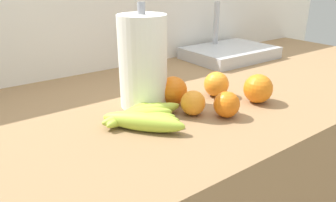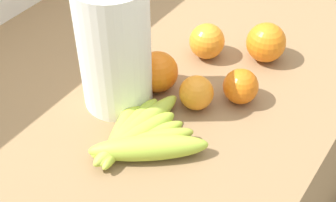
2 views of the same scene
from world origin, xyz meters
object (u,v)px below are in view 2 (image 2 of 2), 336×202
Objects in this scene: orange_far_right at (207,41)px; orange_right at (196,93)px; orange_back_left at (266,42)px; orange_center at (158,72)px; banana_bunch at (138,137)px; paper_towel_roll at (114,47)px; orange_back_right at (241,86)px.

orange_right is (-0.14, -0.06, -0.00)m from orange_far_right.
orange_right is at bearing -156.14° from orange_far_right.
orange_back_left is (0.06, -0.10, 0.00)m from orange_far_right.
orange_far_right is at bearing 23.86° from orange_right.
banana_bunch is at bearing -157.71° from orange_center.
banana_bunch is 0.28m from orange_far_right.
orange_far_right is 1.14× the size of orange_right.
orange_center is at bearing -31.83° from paper_towel_roll.
orange_back_left is 0.30× the size of paper_towel_roll.
orange_center is 0.29× the size of paper_towel_roll.
paper_towel_roll is (-0.07, 0.04, 0.08)m from orange_center.
orange_center reaches higher than orange_far_right.
orange_back_right is at bearing -24.34° from banana_bunch.
orange_back_left is (0.34, -0.07, 0.02)m from banana_bunch.
orange_center is 1.18× the size of orange_back_right.
orange_far_right reaches higher than orange_right.
banana_bunch is 0.35m from orange_back_left.
orange_right is at bearing 135.51° from orange_back_right.
orange_center reaches higher than orange_right.
orange_center is at bearing 169.92° from orange_far_right.
orange_back_left is at bearing -32.94° from orange_center.
paper_towel_roll reaches higher than orange_back_right.
orange_center is at bearing 111.42° from orange_back_right.
orange_back_right is at bearing -124.01° from orange_far_right.
banana_bunch is at bearing -125.85° from paper_towel_roll.
paper_towel_roll is at bearing 123.61° from orange_back_right.
orange_back_right is at bearing -56.39° from paper_towel_roll.
banana_bunch is 3.34× the size of orange_right.
banana_bunch is 0.16m from paper_towel_roll.
orange_center is 0.09m from orange_right.
paper_towel_roll is at bearing 116.76° from orange_right.
orange_center is 0.24m from orange_back_left.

